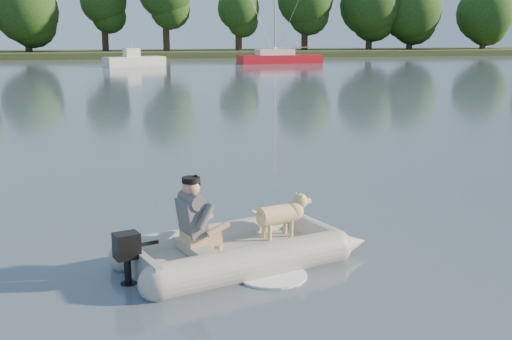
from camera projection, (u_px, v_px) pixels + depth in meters
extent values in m
plane|color=slate|center=(263.00, 259.00, 7.82)|extent=(160.00, 160.00, 0.00)
cube|color=#47512D|center=(130.00, 54.00, 66.93)|extent=(160.00, 12.00, 0.70)
cylinder|color=#332316|center=(29.00, 43.00, 63.95)|extent=(0.70, 0.70, 2.94)
sphere|color=#2B531B|center=(26.00, 12.00, 63.31)|extent=(6.27, 6.27, 6.27)
cylinder|color=#332316|center=(105.00, 39.00, 66.03)|extent=(0.70, 0.70, 3.67)
sphere|color=#2B531B|center=(103.00, 1.00, 65.23)|extent=(4.69, 4.69, 4.69)
cylinder|color=#332316|center=(166.00, 36.00, 65.53)|extent=(0.70, 0.70, 4.29)
cylinder|color=#332316|center=(239.00, 41.00, 67.50)|extent=(0.70, 0.70, 3.21)
sphere|color=#2B531B|center=(238.00, 9.00, 66.79)|extent=(4.41, 4.41, 4.41)
cylinder|color=#332316|center=(305.00, 37.00, 69.56)|extent=(0.70, 0.70, 3.94)
cylinder|color=#332316|center=(369.00, 39.00, 71.45)|extent=(0.70, 0.70, 3.52)
sphere|color=#2B531B|center=(370.00, 6.00, 70.67)|extent=(6.68, 6.68, 6.68)
cylinder|color=#332316|center=(409.00, 40.00, 72.26)|extent=(0.70, 0.70, 3.21)
sphere|color=#2B531B|center=(411.00, 10.00, 71.55)|extent=(6.79, 6.79, 6.79)
cylinder|color=#332316|center=(483.00, 41.00, 73.88)|extent=(0.70, 0.70, 2.96)
sphere|color=#2B531B|center=(485.00, 14.00, 73.23)|extent=(6.40, 6.40, 6.40)
cube|color=#B3141E|center=(280.00, 60.00, 53.63)|extent=(7.12, 2.70, 0.87)
cube|color=white|center=(275.00, 52.00, 53.37)|extent=(3.17, 1.83, 0.52)
cylinder|color=#A5A5AA|center=(275.00, 1.00, 52.48)|extent=(0.14, 0.14, 8.70)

